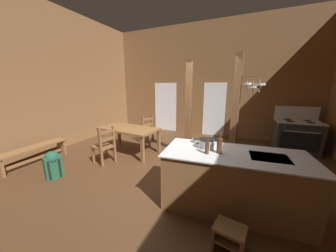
{
  "coord_description": "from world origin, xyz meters",
  "views": [
    {
      "loc": [
        1.46,
        -3.31,
        1.93
      ],
      "look_at": [
        -0.22,
        0.46,
        0.97
      ],
      "focal_mm": 18.43,
      "sensor_mm": 36.0,
      "label": 1
    }
  ],
  "objects_px": {
    "step_stool": "(229,236)",
    "stockpot_on_counter": "(207,143)",
    "backpack": "(53,164)",
    "mixing_bowl_on_counter": "(196,141)",
    "bench_along_left_wall": "(34,152)",
    "ladderback_chair_near_window": "(105,146)",
    "kitchen_island": "(232,180)",
    "stove_range": "(296,136)",
    "bottle_tall_on_counter": "(207,147)",
    "dining_table": "(129,131)",
    "ladderback_chair_by_post": "(150,131)",
    "bottle_short_on_counter": "(219,145)"
  },
  "relations": [
    {
      "from": "step_stool",
      "to": "stockpot_on_counter",
      "type": "bearing_deg",
      "value": 119.25
    },
    {
      "from": "backpack",
      "to": "mixing_bowl_on_counter",
      "type": "distance_m",
      "value": 3.06
    },
    {
      "from": "step_stool",
      "to": "bench_along_left_wall",
      "type": "relative_size",
      "value": 0.25
    },
    {
      "from": "ladderback_chair_near_window",
      "to": "stockpot_on_counter",
      "type": "relative_size",
      "value": 2.81
    },
    {
      "from": "kitchen_island",
      "to": "stove_range",
      "type": "xyz_separation_m",
      "value": [
        1.55,
        3.36,
        0.02
      ]
    },
    {
      "from": "step_stool",
      "to": "bench_along_left_wall",
      "type": "bearing_deg",
      "value": 174.04
    },
    {
      "from": "bottle_tall_on_counter",
      "to": "stockpot_on_counter",
      "type": "bearing_deg",
      "value": 101.87
    },
    {
      "from": "stove_range",
      "to": "stockpot_on_counter",
      "type": "distance_m",
      "value": 3.89
    },
    {
      "from": "bench_along_left_wall",
      "to": "mixing_bowl_on_counter",
      "type": "height_order",
      "value": "mixing_bowl_on_counter"
    },
    {
      "from": "dining_table",
      "to": "bench_along_left_wall",
      "type": "relative_size",
      "value": 1.12
    },
    {
      "from": "ladderback_chair_by_post",
      "to": "backpack",
      "type": "distance_m",
      "value": 2.89
    },
    {
      "from": "mixing_bowl_on_counter",
      "to": "bottle_tall_on_counter",
      "type": "relative_size",
      "value": 0.65
    },
    {
      "from": "ladderback_chair_near_window",
      "to": "mixing_bowl_on_counter",
      "type": "distance_m",
      "value": 2.45
    },
    {
      "from": "step_stool",
      "to": "bench_along_left_wall",
      "type": "height_order",
      "value": "bench_along_left_wall"
    },
    {
      "from": "bench_along_left_wall",
      "to": "stockpot_on_counter",
      "type": "distance_m",
      "value": 4.32
    },
    {
      "from": "stove_range",
      "to": "dining_table",
      "type": "bearing_deg",
      "value": -155.43
    },
    {
      "from": "bench_along_left_wall",
      "to": "mixing_bowl_on_counter",
      "type": "relative_size",
      "value": 9.6
    },
    {
      "from": "kitchen_island",
      "to": "bottle_tall_on_counter",
      "type": "distance_m",
      "value": 0.71
    },
    {
      "from": "stove_range",
      "to": "kitchen_island",
      "type": "bearing_deg",
      "value": -114.78
    },
    {
      "from": "stove_range",
      "to": "step_stool",
      "type": "xyz_separation_m",
      "value": [
        -1.5,
        -4.18,
        -0.3
      ]
    },
    {
      "from": "ladderback_chair_near_window",
      "to": "bottle_tall_on_counter",
      "type": "distance_m",
      "value": 2.81
    },
    {
      "from": "stockpot_on_counter",
      "to": "dining_table",
      "type": "bearing_deg",
      "value": 153.72
    },
    {
      "from": "dining_table",
      "to": "bench_along_left_wall",
      "type": "bearing_deg",
      "value": -136.84
    },
    {
      "from": "stove_range",
      "to": "ladderback_chair_near_window",
      "type": "height_order",
      "value": "stove_range"
    },
    {
      "from": "kitchen_island",
      "to": "bottle_tall_on_counter",
      "type": "bearing_deg",
      "value": -153.85
    },
    {
      "from": "stove_range",
      "to": "ladderback_chair_near_window",
      "type": "relative_size",
      "value": 1.39
    },
    {
      "from": "kitchen_island",
      "to": "backpack",
      "type": "bearing_deg",
      "value": -170.54
    },
    {
      "from": "ladderback_chair_by_post",
      "to": "stockpot_on_counter",
      "type": "height_order",
      "value": "stockpot_on_counter"
    },
    {
      "from": "bottle_tall_on_counter",
      "to": "stove_range",
      "type": "bearing_deg",
      "value": 61.33
    },
    {
      "from": "stockpot_on_counter",
      "to": "mixing_bowl_on_counter",
      "type": "distance_m",
      "value": 0.33
    },
    {
      "from": "step_stool",
      "to": "backpack",
      "type": "xyz_separation_m",
      "value": [
        -3.59,
        0.23,
        0.14
      ]
    },
    {
      "from": "backpack",
      "to": "mixing_bowl_on_counter",
      "type": "height_order",
      "value": "mixing_bowl_on_counter"
    },
    {
      "from": "stove_range",
      "to": "bottle_tall_on_counter",
      "type": "bearing_deg",
      "value": -118.67
    },
    {
      "from": "kitchen_island",
      "to": "ladderback_chair_near_window",
      "type": "height_order",
      "value": "ladderback_chair_near_window"
    },
    {
      "from": "dining_table",
      "to": "bottle_short_on_counter",
      "type": "bearing_deg",
      "value": -26.93
    },
    {
      "from": "step_stool",
      "to": "mixing_bowl_on_counter",
      "type": "distance_m",
      "value": 1.53
    },
    {
      "from": "step_stool",
      "to": "dining_table",
      "type": "height_order",
      "value": "dining_table"
    },
    {
      "from": "backpack",
      "to": "stockpot_on_counter",
      "type": "distance_m",
      "value": 3.24
    },
    {
      "from": "stove_range",
      "to": "bench_along_left_wall",
      "type": "bearing_deg",
      "value": -149.44
    },
    {
      "from": "kitchen_island",
      "to": "bottle_tall_on_counter",
      "type": "relative_size",
      "value": 8.79
    },
    {
      "from": "kitchen_island",
      "to": "bottle_tall_on_counter",
      "type": "height_order",
      "value": "bottle_tall_on_counter"
    },
    {
      "from": "step_stool",
      "to": "bottle_tall_on_counter",
      "type": "relative_size",
      "value": 1.57
    },
    {
      "from": "kitchen_island",
      "to": "ladderback_chair_near_window",
      "type": "distance_m",
      "value": 3.1
    },
    {
      "from": "dining_table",
      "to": "bottle_short_on_counter",
      "type": "distance_m",
      "value": 3.09
    },
    {
      "from": "bench_along_left_wall",
      "to": "bottle_tall_on_counter",
      "type": "xyz_separation_m",
      "value": [
        4.3,
        0.13,
        0.72
      ]
    },
    {
      "from": "kitchen_island",
      "to": "stockpot_on_counter",
      "type": "bearing_deg",
      "value": 173.18
    },
    {
      "from": "bottle_short_on_counter",
      "to": "step_stool",
      "type": "bearing_deg",
      "value": -69.55
    },
    {
      "from": "bench_along_left_wall",
      "to": "backpack",
      "type": "bearing_deg",
      "value": -13.01
    },
    {
      "from": "step_stool",
      "to": "ladderback_chair_by_post",
      "type": "relative_size",
      "value": 0.42
    },
    {
      "from": "bench_along_left_wall",
      "to": "stove_range",
      "type": "bearing_deg",
      "value": 30.56
    }
  ]
}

